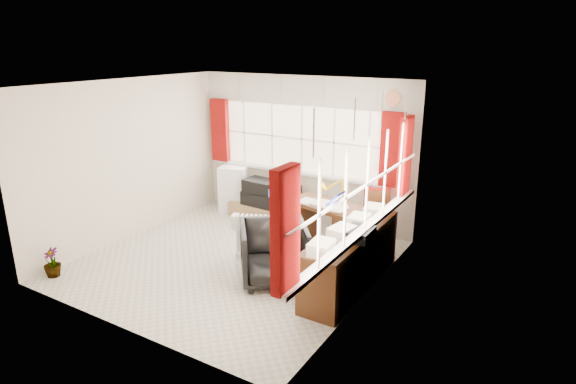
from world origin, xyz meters
name	(u,v)px	position (x,y,z in m)	size (l,w,h in m)	color
ground	(234,261)	(0.00, 0.00, 0.00)	(4.00, 4.00, 0.00)	beige
room_walls	(231,160)	(0.00, 0.00, 1.50)	(4.00, 4.00, 4.00)	beige
window_back	(301,168)	(0.00, 1.94, 0.95)	(3.70, 0.12, 3.60)	#FFE6C9
window_right	(363,225)	(1.94, 0.00, 0.95)	(0.12, 3.70, 3.60)	#FFE6C9
curtains	(323,157)	(0.92, 0.93, 1.46)	(3.83, 3.83, 1.15)	maroon
overhead_cabinets	(329,101)	(0.98, 0.98, 2.25)	(3.98, 3.98, 0.48)	beige
desk	(326,222)	(0.88, 1.17, 0.38)	(1.30, 0.84, 0.73)	#482211
desk_lamp	(342,188)	(1.18, 1.06, 1.01)	(0.18, 0.16, 0.46)	#DDC009
task_chair	(376,218)	(1.59, 1.41, 0.51)	(0.52, 0.54, 0.95)	black
office_chair	(274,253)	(0.81, -0.19, 0.39)	(0.84, 0.87, 0.79)	black
radiator	(251,241)	(0.16, 0.22, 0.27)	(0.47, 0.32, 0.66)	white
credenza	(351,257)	(1.73, 0.20, 0.39)	(0.50, 2.00, 0.85)	#482211
file_tray	(359,234)	(1.89, 0.02, 0.82)	(0.31, 0.39, 0.13)	black
tv_bench	(268,212)	(-0.55, 1.72, 0.12)	(1.40, 0.50, 0.25)	#A28251
crt_tv	(283,197)	(-0.20, 1.68, 0.47)	(0.63, 0.61, 0.45)	black
hifi_stack	(261,193)	(-0.66, 1.68, 0.47)	(0.67, 0.45, 0.46)	black
mini_fridge	(235,188)	(-1.33, 1.80, 0.42)	(0.63, 0.63, 0.84)	white
spray_bottle_a	(264,227)	(-0.15, 1.01, 0.15)	(0.12, 0.12, 0.30)	silver
spray_bottle_b	(291,231)	(0.23, 1.21, 0.09)	(0.08, 0.08, 0.18)	#87C9C5
flower_vase	(52,262)	(-1.80, -1.63, 0.20)	(0.23, 0.23, 0.40)	black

